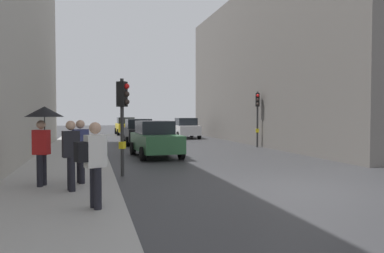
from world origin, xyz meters
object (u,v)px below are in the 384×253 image
(car_white_compact, at_px, (185,128))
(pedestrian_with_black_backpack, at_px, (93,160))
(traffic_light_near_right, at_px, (123,109))
(car_yellow_taxi, at_px, (126,126))
(pedestrian_with_umbrella, at_px, (43,124))
(pedestrian_in_dark_coat, at_px, (71,152))
(car_dark_suv, at_px, (139,132))
(pedestrian_with_grey_backpack, at_px, (79,147))
(car_green_estate, at_px, (155,139))
(traffic_light_mid_street, at_px, (257,109))

(car_white_compact, height_order, pedestrian_with_black_backpack, pedestrian_with_black_backpack)
(traffic_light_near_right, relative_size, car_yellow_taxi, 0.78)
(pedestrian_with_umbrella, xyz_separation_m, pedestrian_in_dark_coat, (0.73, -0.83, -0.71))
(car_dark_suv, distance_m, car_yellow_taxi, 12.42)
(pedestrian_with_black_backpack, bearing_deg, pedestrian_with_grey_backpack, 97.33)
(car_dark_suv, relative_size, pedestrian_with_umbrella, 1.97)
(pedestrian_with_grey_backpack, height_order, pedestrian_in_dark_coat, same)
(pedestrian_with_black_backpack, bearing_deg, car_dark_suv, 79.79)
(pedestrian_with_black_backpack, distance_m, pedestrian_with_grey_backpack, 2.94)
(car_green_estate, xyz_separation_m, pedestrian_with_grey_backpack, (-3.35, -6.89, 0.29))
(car_white_compact, distance_m, pedestrian_with_grey_backpack, 21.34)
(car_dark_suv, bearing_deg, car_green_estate, -90.82)
(traffic_light_near_right, height_order, traffic_light_mid_street, traffic_light_mid_street)
(pedestrian_with_umbrella, bearing_deg, car_dark_suv, 73.14)
(car_white_compact, distance_m, pedestrian_in_dark_coat, 22.31)
(pedestrian_in_dark_coat, bearing_deg, pedestrian_with_umbrella, 131.39)
(car_green_estate, height_order, pedestrian_in_dark_coat, pedestrian_in_dark_coat)
(car_yellow_taxi, xyz_separation_m, car_white_compact, (4.51, -6.93, 0.00))
(car_green_estate, xyz_separation_m, pedestrian_in_dark_coat, (-3.51, -7.87, 0.25))
(pedestrian_with_umbrella, bearing_deg, car_yellow_taxi, 80.23)
(car_yellow_taxi, relative_size, pedestrian_with_grey_backpack, 2.39)
(traffic_light_near_right, height_order, car_yellow_taxi, traffic_light_near_right)
(traffic_light_mid_street, height_order, car_green_estate, traffic_light_mid_street)
(car_green_estate, relative_size, pedestrian_with_umbrella, 2.00)
(traffic_light_mid_street, xyz_separation_m, car_yellow_taxi, (-6.71, 16.46, -1.55))
(traffic_light_mid_street, distance_m, car_green_estate, 7.95)
(traffic_light_mid_street, height_order, pedestrian_with_grey_backpack, traffic_light_mid_street)
(car_green_estate, xyz_separation_m, pedestrian_with_black_backpack, (-2.98, -9.80, 0.29))
(car_white_compact, relative_size, pedestrian_with_umbrella, 1.99)
(car_dark_suv, height_order, car_yellow_taxi, same)
(traffic_light_near_right, bearing_deg, car_dark_suv, 80.43)
(traffic_light_mid_street, distance_m, pedestrian_with_black_backpack, 16.55)
(car_white_compact, relative_size, pedestrian_in_dark_coat, 2.41)
(car_green_estate, bearing_deg, pedestrian_with_grey_backpack, -115.96)
(car_yellow_taxi, relative_size, car_green_estate, 0.99)
(traffic_light_mid_street, bearing_deg, car_green_estate, -155.13)
(car_yellow_taxi, bearing_deg, traffic_light_mid_street, -67.81)
(car_green_estate, height_order, pedestrian_with_grey_backpack, pedestrian_with_grey_backpack)
(car_white_compact, bearing_deg, pedestrian_with_black_backpack, -109.15)
(car_yellow_taxi, relative_size, pedestrian_with_umbrella, 1.98)
(pedestrian_with_umbrella, height_order, pedestrian_in_dark_coat, pedestrian_with_umbrella)
(car_green_estate, bearing_deg, traffic_light_mid_street, 24.87)
(pedestrian_with_umbrella, xyz_separation_m, pedestrian_with_black_backpack, (1.27, -2.76, -0.68))
(car_green_estate, bearing_deg, pedestrian_with_umbrella, -121.09)
(traffic_light_near_right, distance_m, pedestrian_with_grey_backpack, 2.47)
(pedestrian_with_grey_backpack, bearing_deg, car_yellow_taxi, 82.05)
(traffic_light_near_right, relative_size, car_green_estate, 0.76)
(traffic_light_mid_street, xyz_separation_m, pedestrian_in_dark_coat, (-10.59, -11.15, -1.29))
(car_dark_suv, distance_m, pedestrian_with_black_backpack, 17.40)
(pedestrian_in_dark_coat, bearing_deg, pedestrian_with_black_backpack, -74.54)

